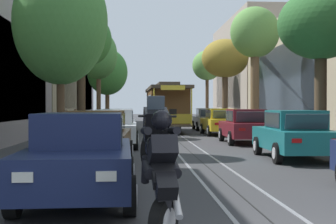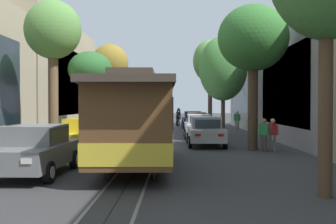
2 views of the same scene
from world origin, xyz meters
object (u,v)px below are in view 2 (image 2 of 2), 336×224
object	(u,v)px
parked_car_grey_fifth_right	(36,150)
street_tree_kerb_left_second	(223,69)
street_tree_kerb_right_second	(90,71)
motorcycle_with_rider	(178,117)
street_tree_kerb_left_mid	(253,40)
pedestrian_on_right_pavement	(273,133)
parked_car_maroon_mid_right	(106,127)
parked_car_white_mid_left	(199,126)
parked_car_yellow_fourth_right	(83,135)
parked_car_silver_fourth_left	(206,131)
pedestrian_on_left_pavement	(264,133)
cable_car_trolley	(137,121)
pedestrian_crossing_far	(237,119)
parked_car_teal_second_right	(119,122)
parked_car_navy_near_left	(192,119)
street_sign_post	(109,110)
parked_car_brown_second_left	(197,122)
street_tree_kerb_left_near	(210,62)
fire_hydrant	(214,127)
street_tree_kerb_right_mid	(53,34)
street_tree_kerb_right_near	(110,64)
parked_car_navy_near_right	(129,119)

from	to	relation	value
parked_car_grey_fifth_right	street_tree_kerb_left_second	size ratio (longest dim) A/B	0.61
street_tree_kerb_right_second	motorcycle_with_rider	distance (m)	13.48
street_tree_kerb_left_mid	pedestrian_on_right_pavement	size ratio (longest dim) A/B	4.55
parked_car_maroon_mid_right	street_tree_kerb_left_second	bearing A→B (deg)	-153.50
parked_car_white_mid_left	parked_car_yellow_fourth_right	bearing A→B (deg)	54.16
parked_car_silver_fourth_left	pedestrian_on_left_pavement	distance (m)	3.68
street_tree_kerb_right_second	cable_car_trolley	distance (m)	16.27
pedestrian_on_left_pavement	pedestrian_crossing_far	distance (m)	15.18
parked_car_silver_fourth_left	parked_car_teal_second_right	bearing A→B (deg)	-58.52
parked_car_maroon_mid_right	parked_car_navy_near_left	bearing A→B (deg)	-115.01
street_tree_kerb_right_second	street_sign_post	bearing A→B (deg)	-93.86
street_tree_kerb_right_second	pedestrian_on_right_pavement	xyz separation A→B (m)	(-10.92, 9.94, -3.83)
parked_car_brown_second_left	street_tree_kerb_left_near	bearing A→B (deg)	-104.37
street_tree_kerb_left_near	pedestrian_on_right_pavement	bearing A→B (deg)	93.58
pedestrian_on_right_pavement	fire_hydrant	size ratio (longest dim) A/B	1.86
parked_car_yellow_fourth_right	parked_car_grey_fifth_right	xyz separation A→B (m)	(0.13, 5.94, 0.00)
pedestrian_on_right_pavement	parked_car_silver_fourth_left	bearing A→B (deg)	-37.28
street_tree_kerb_right_mid	street_sign_post	distance (m)	15.67
street_tree_kerb_left_mid	motorcycle_with_rider	world-z (taller)	street_tree_kerb_left_mid
parked_car_teal_second_right	pedestrian_on_right_pavement	size ratio (longest dim) A/B	2.82
parked_car_maroon_mid_right	pedestrian_crossing_far	world-z (taller)	pedestrian_crossing_far
street_tree_kerb_right_mid	pedestrian_crossing_far	world-z (taller)	street_tree_kerb_right_mid
street_tree_kerb_right_mid	street_sign_post	bearing A→B (deg)	-90.92
parked_car_teal_second_right	pedestrian_on_left_pavement	xyz separation A→B (m)	(-8.65, 12.57, 0.09)
parked_car_maroon_mid_right	cable_car_trolley	size ratio (longest dim) A/B	0.48
pedestrian_crossing_far	fire_hydrant	size ratio (longest dim) A/B	1.99
street_sign_post	fire_hydrant	bearing A→B (deg)	165.53
street_tree_kerb_right_near	pedestrian_on_left_pavement	bearing A→B (deg)	117.65
cable_car_trolley	street_tree_kerb_left_mid	bearing A→B (deg)	-132.33
parked_car_brown_second_left	street_tree_kerb_left_mid	distance (m)	14.10
parked_car_brown_second_left	parked_car_white_mid_left	distance (m)	6.10
parked_car_navy_near_right	street_tree_kerb_left_mid	distance (m)	21.15
parked_car_navy_near_right	street_tree_kerb_left_near	xyz separation A→B (m)	(-7.86, -0.69, 5.60)
parked_car_navy_near_left	street_tree_kerb_left_mid	size ratio (longest dim) A/B	0.62
parked_car_white_mid_left	street_tree_kerb_left_mid	size ratio (longest dim) A/B	0.61
street_tree_kerb_left_mid	motorcycle_with_rider	distance (m)	21.47
street_tree_kerb_left_near	cable_car_trolley	bearing A→B (deg)	79.27
street_tree_kerb_left_mid	street_tree_kerb_right_mid	xyz separation A→B (m)	(9.89, -0.19, 0.36)
fire_hydrant	street_sign_post	bearing A→B (deg)	-14.47
parked_car_white_mid_left	motorcycle_with_rider	distance (m)	13.70
parked_car_silver_fourth_left	fire_hydrant	distance (m)	11.18
street_tree_kerb_right_near	pedestrian_on_left_pavement	size ratio (longest dim) A/B	5.19
street_tree_kerb_left_near	cable_car_trolley	xyz separation A→B (m)	(4.79, 25.28, -4.74)
street_tree_kerb_right_near	cable_car_trolley	world-z (taller)	street_tree_kerb_right_near
parked_car_maroon_mid_right	street_tree_kerb_left_mid	world-z (taller)	street_tree_kerb_left_mid
street_tree_kerb_left_near	pedestrian_crossing_far	size ratio (longest dim) A/B	5.12
parked_car_brown_second_left	parked_car_yellow_fourth_right	xyz separation A→B (m)	(6.10, 14.25, 0.00)
street_tree_kerb_left_mid	street_tree_kerb_right_near	world-z (taller)	street_tree_kerb_right_near
street_tree_kerb_left_near	street_tree_kerb_right_near	size ratio (longest dim) A/B	1.05
parked_car_maroon_mid_right	pedestrian_on_right_pavement	xyz separation A→B (m)	(-9.03, 5.70, 0.08)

